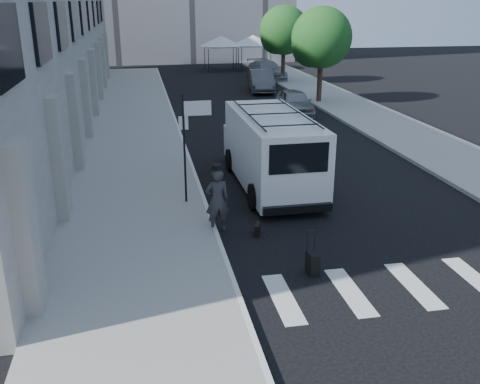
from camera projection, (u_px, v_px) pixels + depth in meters
name	position (u px, v px, depth m)	size (l,w,h in m)	color
ground	(290.00, 240.00, 15.01)	(120.00, 120.00, 0.00)	black
sidewalk_left	(134.00, 122.00, 29.02)	(4.50, 48.00, 0.15)	gray
sidewalk_right	(339.00, 101.00, 35.05)	(4.00, 56.00, 0.15)	gray
sign_pole	(191.00, 126.00, 16.65)	(1.03, 0.07, 3.50)	black
tree_near	(319.00, 40.00, 33.60)	(3.80, 3.83, 6.03)	black
tree_far	(282.00, 32.00, 41.92)	(3.80, 3.83, 6.03)	black
tent_left	(221.00, 41.00, 49.91)	(4.00, 4.00, 3.20)	black
tent_right	(253.00, 40.00, 50.94)	(4.00, 4.00, 3.20)	black
businessman	(217.00, 200.00, 15.25)	(0.70, 0.46, 1.92)	#313133
briefcase	(257.00, 229.00, 15.28)	(0.12, 0.44, 0.34)	black
suitcase	(313.00, 263.00, 13.07)	(0.27, 0.40, 1.09)	black
cargo_van	(271.00, 149.00, 19.04)	(2.53, 7.01, 2.60)	white
parked_car_a	(295.00, 102.00, 31.09)	(1.73, 4.29, 1.46)	gray
parked_car_b	(262.00, 81.00, 39.03)	(1.63, 4.66, 1.54)	#4E4F54
parked_car_c	(267.00, 70.00, 44.77)	(2.19, 5.38, 1.56)	gray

